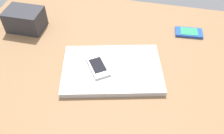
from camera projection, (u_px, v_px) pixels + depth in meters
The scene contains 5 objects.
desk_surface at pixel (123, 64), 85.46cm from camera, with size 120.00×80.00×3.00cm, color olive.
laptop_closed at pixel (112, 69), 80.36cm from camera, with size 32.81×21.91×1.87cm, color #B7BABC.
cell_phone_on_laptop at pixel (98, 66), 79.45cm from camera, with size 10.41×11.81×1.00cm.
cell_phone_on_desk at pixel (189, 32), 94.45cm from camera, with size 10.84×6.37×1.21cm.
desk_organizer at pixel (25, 19), 94.37cm from camera, with size 13.96×9.92×8.30cm, color #2D2D33.
Camera 1 is at (-9.10, 59.02, 62.77)cm, focal length 38.48 mm.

